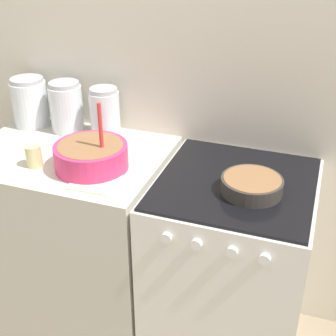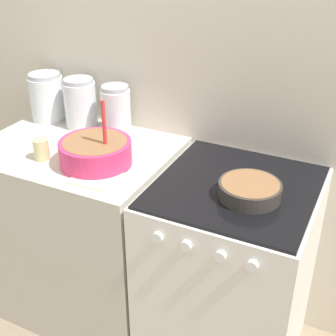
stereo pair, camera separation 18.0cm
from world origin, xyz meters
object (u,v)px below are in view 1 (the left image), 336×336
(stove, at_px, (229,271))
(storage_jar_right, at_px, (105,116))
(storage_jar_left, at_px, (30,105))
(tin_can, at_px, (34,156))
(storage_jar_middle, at_px, (67,110))
(baking_pan, at_px, (252,185))
(mixing_bowl, at_px, (91,155))

(stove, relative_size, storage_jar_right, 3.89)
(storage_jar_left, distance_m, tin_can, 0.45)
(storage_jar_left, relative_size, storage_jar_right, 1.01)
(stove, bearing_deg, storage_jar_middle, 165.97)
(storage_jar_left, bearing_deg, tin_can, -55.10)
(baking_pan, bearing_deg, tin_can, -173.95)
(mixing_bowl, relative_size, baking_pan, 1.29)
(storage_jar_right, bearing_deg, baking_pan, -20.52)
(stove, bearing_deg, tin_can, -169.40)
(mixing_bowl, relative_size, storage_jar_left, 1.27)
(baking_pan, bearing_deg, storage_jar_right, 159.48)
(mixing_bowl, bearing_deg, baking_pan, 2.51)
(mixing_bowl, bearing_deg, tin_can, -164.25)
(mixing_bowl, bearing_deg, stove, 8.51)
(storage_jar_left, relative_size, tin_can, 2.57)
(stove, relative_size, mixing_bowl, 3.02)
(storage_jar_right, bearing_deg, stove, -18.01)
(baking_pan, distance_m, tin_can, 0.88)
(storage_jar_middle, bearing_deg, mixing_bowl, -46.74)
(tin_can, bearing_deg, mixing_bowl, 15.75)
(baking_pan, xyz_separation_m, storage_jar_right, (-0.73, 0.27, 0.07))
(stove, xyz_separation_m, tin_can, (-0.81, -0.15, 0.50))
(storage_jar_right, distance_m, tin_can, 0.40)
(stove, height_order, baking_pan, baking_pan)
(mixing_bowl, bearing_deg, storage_jar_right, 105.63)
(stove, relative_size, tin_can, 9.88)
(storage_jar_right, height_order, tin_can, storage_jar_right)
(storage_jar_left, height_order, tin_can, storage_jar_left)
(stove, relative_size, storage_jar_left, 3.84)
(storage_jar_left, bearing_deg, mixing_bowl, -31.97)
(storage_jar_right, relative_size, tin_can, 2.54)
(mixing_bowl, bearing_deg, storage_jar_middle, 133.26)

